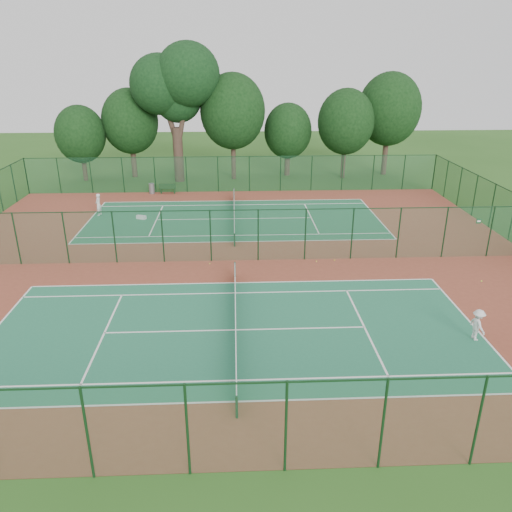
# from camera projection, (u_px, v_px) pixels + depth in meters

# --- Properties ---
(ground) EXTENTS (120.00, 120.00, 0.00)m
(ground) POSITION_uv_depth(u_px,v_px,m) (235.00, 260.00, 32.88)
(ground) COLOR #28541A
(ground) RESTS_ON ground
(red_pad) EXTENTS (40.00, 36.00, 0.01)m
(red_pad) POSITION_uv_depth(u_px,v_px,m) (235.00, 260.00, 32.88)
(red_pad) COLOR brown
(red_pad) RESTS_ON ground
(court_near) EXTENTS (23.77, 10.97, 0.01)m
(court_near) POSITION_uv_depth(u_px,v_px,m) (236.00, 330.00, 24.54)
(court_near) COLOR #216B4A
(court_near) RESTS_ON red_pad
(court_far) EXTENTS (23.77, 10.97, 0.01)m
(court_far) POSITION_uv_depth(u_px,v_px,m) (234.00, 219.00, 41.22)
(court_far) COLOR #1E613C
(court_far) RESTS_ON red_pad
(fence_north) EXTENTS (40.00, 0.09, 3.50)m
(fence_north) POSITION_uv_depth(u_px,v_px,m) (234.00, 174.00, 48.90)
(fence_north) COLOR #18482E
(fence_north) RESTS_ON ground
(fence_south) EXTENTS (40.00, 0.09, 3.50)m
(fence_south) POSITION_uv_depth(u_px,v_px,m) (237.00, 429.00, 15.55)
(fence_south) COLOR #1A502C
(fence_south) RESTS_ON ground
(fence_divider) EXTENTS (40.00, 0.09, 3.50)m
(fence_divider) POSITION_uv_depth(u_px,v_px,m) (234.00, 235.00, 32.22)
(fence_divider) COLOR #1A5030
(fence_divider) RESTS_ON ground
(tennis_net_near) EXTENTS (0.10, 12.90, 0.97)m
(tennis_net_near) POSITION_uv_depth(u_px,v_px,m) (236.00, 321.00, 24.34)
(tennis_net_near) COLOR #163E23
(tennis_net_near) RESTS_ON ground
(tennis_net_far) EXTENTS (0.10, 12.90, 0.97)m
(tennis_net_far) POSITION_uv_depth(u_px,v_px,m) (234.00, 213.00, 41.02)
(tennis_net_far) COLOR #13341F
(tennis_net_far) RESTS_ON ground
(player_near) EXTENTS (0.75, 1.10, 1.56)m
(player_near) POSITION_uv_depth(u_px,v_px,m) (478.00, 325.00, 23.45)
(player_near) COLOR silver
(player_near) RESTS_ON court_near
(player_far) EXTENTS (0.55, 0.74, 1.85)m
(player_far) POSITION_uv_depth(u_px,v_px,m) (98.00, 205.00, 41.81)
(player_far) COLOR silver
(player_far) RESTS_ON court_far
(trash_bin) EXTENTS (0.70, 0.70, 0.99)m
(trash_bin) POSITION_uv_depth(u_px,v_px,m) (152.00, 188.00, 48.61)
(trash_bin) COLOR slate
(trash_bin) RESTS_ON red_pad
(bench) EXTENTS (1.63, 0.49, 1.00)m
(bench) POSITION_uv_depth(u_px,v_px,m) (168.00, 188.00, 48.58)
(bench) COLOR black
(bench) RESTS_ON red_pad
(kit_bag) EXTENTS (0.86, 0.58, 0.30)m
(kit_bag) POSITION_uv_depth(u_px,v_px,m) (141.00, 217.00, 41.11)
(kit_bag) COLOR silver
(kit_bag) RESTS_ON red_pad
(stray_ball_a) EXTENTS (0.07, 0.07, 0.07)m
(stray_ball_a) POSITION_uv_depth(u_px,v_px,m) (335.00, 260.00, 32.83)
(stray_ball_a) COLOR yellow
(stray_ball_a) RESTS_ON red_pad
(stray_ball_b) EXTENTS (0.07, 0.07, 0.07)m
(stray_ball_b) POSITION_uv_depth(u_px,v_px,m) (317.00, 261.00, 32.64)
(stray_ball_b) COLOR #DFF238
(stray_ball_b) RESTS_ON red_pad
(stray_ball_c) EXTENTS (0.06, 0.06, 0.06)m
(stray_ball_c) POSITION_uv_depth(u_px,v_px,m) (210.00, 264.00, 32.30)
(stray_ball_c) COLOR #D6F539
(stray_ball_c) RESTS_ON red_pad
(big_tree) EXTENTS (9.11, 6.66, 13.99)m
(big_tree) POSITION_uv_depth(u_px,v_px,m) (175.00, 84.00, 50.10)
(big_tree) COLOR #38261E
(big_tree) RESTS_ON ground
(evergreen_row) EXTENTS (39.00, 5.00, 12.00)m
(evergreen_row) POSITION_uv_depth(u_px,v_px,m) (238.00, 177.00, 55.37)
(evergreen_row) COLOR black
(evergreen_row) RESTS_ON ground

